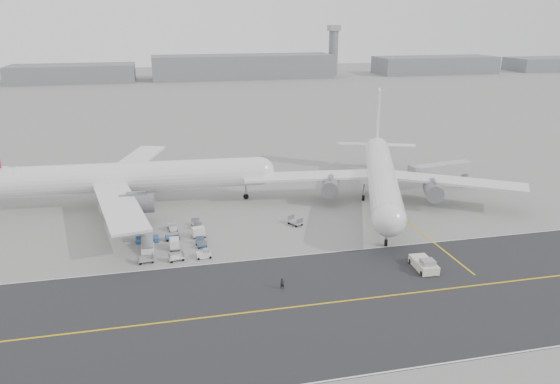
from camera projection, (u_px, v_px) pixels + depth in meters
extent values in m
plane|color=gray|center=(260.00, 253.00, 89.25)|extent=(700.00, 700.00, 0.00)
cube|color=#2C2D2F|center=(321.00, 304.00, 73.64)|extent=(220.00, 32.00, 0.02)
cube|color=gold|center=(321.00, 304.00, 73.63)|extent=(220.00, 0.30, 0.01)
cube|color=silver|center=(293.00, 256.00, 88.28)|extent=(220.00, 0.25, 0.01)
cube|color=silver|center=(364.00, 375.00, 58.99)|extent=(220.00, 0.25, 0.01)
cube|color=gold|center=(414.00, 227.00, 100.30)|extent=(0.30, 40.00, 0.01)
cylinder|color=slate|center=(333.00, 53.00, 351.93)|extent=(6.00, 6.00, 28.00)
cube|color=#939398|center=(334.00, 28.00, 347.15)|extent=(7.00, 7.00, 3.50)
cylinder|color=white|center=(134.00, 177.00, 110.31)|extent=(51.82, 9.11, 5.91)
sphere|color=white|center=(260.00, 171.00, 114.32)|extent=(5.79, 5.79, 5.79)
cube|color=white|center=(119.00, 205.00, 95.74)|extent=(11.30, 28.96, 0.45)
cube|color=white|center=(135.00, 161.00, 124.94)|extent=(14.54, 28.87, 0.45)
cylinder|color=slate|center=(137.00, 204.00, 101.16)|extent=(6.50, 4.05, 3.66)
cylinder|color=slate|center=(145.00, 172.00, 121.21)|extent=(6.50, 4.05, 3.66)
cylinder|color=black|center=(246.00, 196.00, 115.53)|extent=(1.14, 0.57, 1.12)
cylinder|color=black|center=(125.00, 208.00, 108.38)|extent=(1.14, 0.57, 1.12)
cylinder|color=black|center=(129.00, 197.00, 115.04)|extent=(1.14, 0.57, 1.12)
cylinder|color=gray|center=(246.00, 190.00, 115.05)|extent=(0.36, 0.36, 3.10)
cylinder|color=white|center=(382.00, 177.00, 110.89)|extent=(22.60, 48.47, 5.68)
sphere|color=white|center=(389.00, 220.00, 87.50)|extent=(5.57, 5.57, 5.57)
cone|color=white|center=(377.00, 146.00, 135.29)|extent=(8.17, 10.85, 5.12)
cube|color=white|center=(378.00, 114.00, 133.43)|extent=(2.36, 5.28, 12.10)
cube|color=white|center=(356.00, 144.00, 136.71)|extent=(9.45, 5.71, 0.25)
cube|color=white|center=(397.00, 145.00, 135.49)|extent=(9.45, 5.71, 0.25)
cube|color=white|center=(309.00, 176.00, 114.08)|extent=(27.72, 9.03, 0.45)
cube|color=white|center=(456.00, 181.00, 110.42)|extent=(25.88, 20.36, 0.45)
cylinder|color=slate|center=(330.00, 187.00, 111.66)|extent=(5.41, 6.90, 3.52)
cylinder|color=slate|center=(433.00, 191.00, 109.15)|extent=(5.41, 6.90, 3.52)
cylinder|color=black|center=(386.00, 243.00, 91.96)|extent=(0.90, 1.33, 1.23)
cylinder|color=black|center=(363.00, 198.00, 114.63)|extent=(0.90, 1.33, 1.23)
cylinder|color=black|center=(396.00, 199.00, 113.79)|extent=(0.90, 1.33, 1.23)
cylinder|color=gray|center=(387.00, 234.00, 91.50)|extent=(0.36, 0.36, 2.98)
cube|color=silver|center=(424.00, 265.00, 83.53)|extent=(2.95, 5.67, 1.25)
cube|color=#939398|center=(428.00, 262.00, 82.06)|extent=(2.05, 1.88, 0.81)
cylinder|color=gray|center=(414.00, 257.00, 86.81)|extent=(0.25, 2.33, 0.14)
cylinder|color=black|center=(422.00, 273.00, 81.43)|extent=(0.40, 0.82, 0.81)
cylinder|color=black|center=(437.00, 272.00, 81.82)|extent=(0.40, 0.82, 0.81)
cylinder|color=black|center=(411.00, 261.00, 85.45)|extent=(0.40, 0.82, 0.81)
cylinder|color=black|center=(425.00, 260.00, 85.85)|extent=(0.40, 0.82, 0.81)
cylinder|color=gray|center=(465.00, 177.00, 124.22)|extent=(1.58, 1.58, 3.95)
cube|color=#939398|center=(464.00, 184.00, 124.72)|extent=(2.94, 2.94, 0.69)
cube|color=#B6B6BB|center=(441.00, 169.00, 120.97)|extent=(15.07, 5.04, 2.57)
cube|color=#939398|center=(414.00, 173.00, 118.44)|extent=(1.66, 3.31, 2.96)
cylinder|color=black|center=(464.00, 183.00, 126.08)|extent=(0.38, 0.63, 0.59)
imported|color=black|center=(282.00, 284.00, 77.38)|extent=(0.63, 0.43, 1.70)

